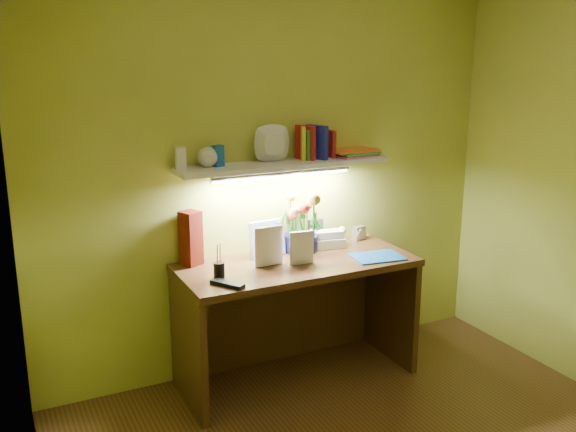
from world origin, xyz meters
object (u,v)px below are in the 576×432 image
Objects in this scene: flower_bouquet at (301,222)px; whisky_bottle at (196,240)px; telephone at (327,237)px; desk_clock at (359,233)px; desk at (297,321)px.

flower_bouquet reaches higher than whisky_bottle.
telephone is 0.26m from desk_clock.
desk is at bearing -137.21° from telephone.
flower_bouquet is 0.23m from telephone.
whisky_bottle reaches higher than telephone.
telephone is at bearing -4.44° from whisky_bottle.
telephone is 0.74× the size of whisky_bottle.
desk_clock is (0.26, 0.04, -0.02)m from telephone.
flower_bouquet is 1.79× the size of telephone.
desk is at bearing -173.89° from desk_clock.
telephone is 0.85m from whisky_bottle.
flower_bouquet is (0.11, 0.18, 0.56)m from desk.
desk is 0.57m from telephone.
telephone is 2.30× the size of desk_clock.
desk_clock is 0.32× the size of whisky_bottle.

